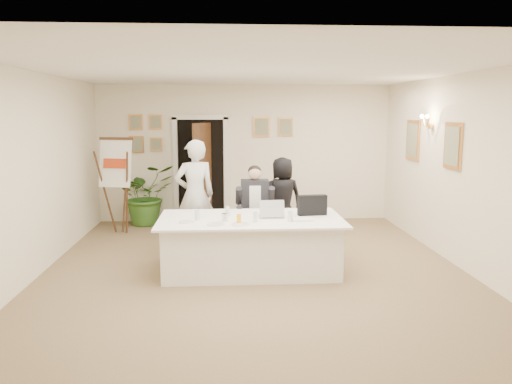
{
  "coord_description": "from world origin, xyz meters",
  "views": [
    {
      "loc": [
        -0.4,
        -6.82,
        2.24
      ],
      "look_at": [
        0.06,
        0.6,
        1.05
      ],
      "focal_mm": 35.0,
      "sensor_mm": 36.0,
      "label": 1
    }
  ],
  "objects_px": {
    "potted_palm": "(146,195)",
    "steel_jug": "(225,217)",
    "paper_stack": "(303,219)",
    "conference_table": "(251,244)",
    "flip_chart": "(119,191)",
    "seated_man": "(255,208)",
    "laptop_bag": "(312,205)",
    "standing_woman": "(282,198)",
    "oj_glass": "(239,219)",
    "laptop": "(271,207)",
    "standing_man": "(195,195)"
  },
  "relations": [
    {
      "from": "seated_man",
      "to": "paper_stack",
      "type": "relative_size",
      "value": 4.96
    },
    {
      "from": "standing_woman",
      "to": "oj_glass",
      "type": "xyz_separation_m",
      "value": [
        -0.84,
        -2.26,
        0.11
      ]
    },
    {
      "from": "seated_man",
      "to": "oj_glass",
      "type": "bearing_deg",
      "value": -111.31
    },
    {
      "from": "laptop",
      "to": "standing_woman",
      "type": "bearing_deg",
      "value": 76.62
    },
    {
      "from": "seated_man",
      "to": "flip_chart",
      "type": "distance_m",
      "value": 2.76
    },
    {
      "from": "standing_woman",
      "to": "paper_stack",
      "type": "height_order",
      "value": "standing_woman"
    },
    {
      "from": "standing_man",
      "to": "steel_jug",
      "type": "relative_size",
      "value": 16.47
    },
    {
      "from": "seated_man",
      "to": "standing_woman",
      "type": "relative_size",
      "value": 0.97
    },
    {
      "from": "seated_man",
      "to": "steel_jug",
      "type": "relative_size",
      "value": 12.87
    },
    {
      "from": "standing_woman",
      "to": "paper_stack",
      "type": "xyz_separation_m",
      "value": [
        0.04,
        -2.11,
        0.06
      ]
    },
    {
      "from": "conference_table",
      "to": "standing_woman",
      "type": "bearing_deg",
      "value": 70.63
    },
    {
      "from": "seated_man",
      "to": "flip_chart",
      "type": "relative_size",
      "value": 0.8
    },
    {
      "from": "flip_chart",
      "to": "paper_stack",
      "type": "distance_m",
      "value": 3.98
    },
    {
      "from": "standing_man",
      "to": "laptop",
      "type": "xyz_separation_m",
      "value": [
        1.15,
        -1.14,
        0.01
      ]
    },
    {
      "from": "seated_man",
      "to": "laptop_bag",
      "type": "height_order",
      "value": "seated_man"
    },
    {
      "from": "laptop_bag",
      "to": "paper_stack",
      "type": "relative_size",
      "value": 1.47
    },
    {
      "from": "laptop",
      "to": "oj_glass",
      "type": "bearing_deg",
      "value": -138.98
    },
    {
      "from": "paper_stack",
      "to": "steel_jug",
      "type": "relative_size",
      "value": 2.59
    },
    {
      "from": "seated_man",
      "to": "potted_palm",
      "type": "distance_m",
      "value": 2.93
    },
    {
      "from": "conference_table",
      "to": "standing_woman",
      "type": "relative_size",
      "value": 1.76
    },
    {
      "from": "standing_woman",
      "to": "potted_palm",
      "type": "relative_size",
      "value": 1.21
    },
    {
      "from": "standing_man",
      "to": "oj_glass",
      "type": "relative_size",
      "value": 13.94
    },
    {
      "from": "potted_palm",
      "to": "steel_jug",
      "type": "xyz_separation_m",
      "value": [
        1.59,
        -3.35,
        0.22
      ]
    },
    {
      "from": "potted_palm",
      "to": "seated_man",
      "type": "bearing_deg",
      "value": -44.81
    },
    {
      "from": "steel_jug",
      "to": "standing_man",
      "type": "bearing_deg",
      "value": 108.95
    },
    {
      "from": "standing_woman",
      "to": "oj_glass",
      "type": "height_order",
      "value": "standing_woman"
    },
    {
      "from": "flip_chart",
      "to": "paper_stack",
      "type": "xyz_separation_m",
      "value": [
        3.02,
        -2.59,
        -0.03
      ]
    },
    {
      "from": "seated_man",
      "to": "flip_chart",
      "type": "bearing_deg",
      "value": 142.63
    },
    {
      "from": "seated_man",
      "to": "laptop_bag",
      "type": "distance_m",
      "value": 1.25
    },
    {
      "from": "conference_table",
      "to": "oj_glass",
      "type": "xyz_separation_m",
      "value": [
        -0.18,
        -0.36,
        0.45
      ]
    },
    {
      "from": "laptop_bag",
      "to": "flip_chart",
      "type": "bearing_deg",
      "value": 138.0
    },
    {
      "from": "conference_table",
      "to": "oj_glass",
      "type": "height_order",
      "value": "oj_glass"
    },
    {
      "from": "flip_chart",
      "to": "laptop_bag",
      "type": "relative_size",
      "value": 4.2
    },
    {
      "from": "flip_chart",
      "to": "laptop_bag",
      "type": "distance_m",
      "value": 3.92
    },
    {
      "from": "conference_table",
      "to": "paper_stack",
      "type": "height_order",
      "value": "paper_stack"
    },
    {
      "from": "standing_woman",
      "to": "laptop",
      "type": "relative_size",
      "value": 4.01
    },
    {
      "from": "conference_table",
      "to": "flip_chart",
      "type": "relative_size",
      "value": 1.47
    },
    {
      "from": "flip_chart",
      "to": "laptop",
      "type": "distance_m",
      "value": 3.48
    },
    {
      "from": "seated_man",
      "to": "paper_stack",
      "type": "xyz_separation_m",
      "value": [
        0.58,
        -1.31,
        0.08
      ]
    },
    {
      "from": "laptop",
      "to": "steel_jug",
      "type": "distance_m",
      "value": 0.72
    },
    {
      "from": "standing_man",
      "to": "laptop_bag",
      "type": "relative_size",
      "value": 4.33
    },
    {
      "from": "conference_table",
      "to": "laptop",
      "type": "distance_m",
      "value": 0.6
    },
    {
      "from": "laptop_bag",
      "to": "paper_stack",
      "type": "bearing_deg",
      "value": -125.43
    },
    {
      "from": "standing_man",
      "to": "standing_woman",
      "type": "bearing_deg",
      "value": -173.82
    },
    {
      "from": "flip_chart",
      "to": "laptop_bag",
      "type": "xyz_separation_m",
      "value": [
        3.21,
        -2.24,
        0.11
      ]
    },
    {
      "from": "potted_palm",
      "to": "laptop_bag",
      "type": "xyz_separation_m",
      "value": [
        2.85,
        -3.01,
        0.32
      ]
    },
    {
      "from": "laptop",
      "to": "laptop_bag",
      "type": "relative_size",
      "value": 0.87
    },
    {
      "from": "steel_jug",
      "to": "standing_woman",
      "type": "bearing_deg",
      "value": 63.83
    },
    {
      "from": "standing_woman",
      "to": "steel_jug",
      "type": "height_order",
      "value": "standing_woman"
    },
    {
      "from": "seated_man",
      "to": "paper_stack",
      "type": "bearing_deg",
      "value": -75.7
    }
  ]
}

